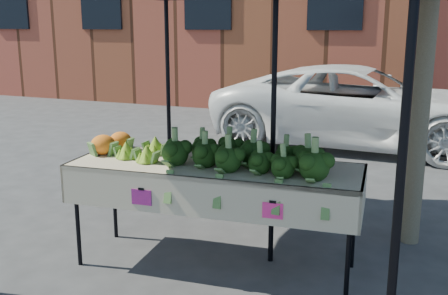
% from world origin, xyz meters
% --- Properties ---
extents(ground, '(90.00, 90.00, 0.00)m').
position_xyz_m(ground, '(0.00, 0.00, 0.00)').
color(ground, '#2F2F32').
extents(table, '(2.46, 1.01, 0.90)m').
position_xyz_m(table, '(0.08, 0.06, 0.45)').
color(table, beige).
rests_on(table, ground).
extents(canopy, '(3.16, 3.16, 2.74)m').
position_xyz_m(canopy, '(0.14, 0.42, 1.37)').
color(canopy, black).
rests_on(canopy, ground).
extents(broccoli_heap, '(1.38, 0.58, 0.27)m').
position_xyz_m(broccoli_heap, '(0.35, 0.08, 1.04)').
color(broccoli_heap, black).
rests_on(broccoli_heap, table).
extents(romanesco_cluster, '(0.44, 0.48, 0.21)m').
position_xyz_m(romanesco_cluster, '(-0.59, 0.04, 1.01)').
color(romanesco_cluster, '#A1B333').
rests_on(romanesco_cluster, table).
extents(cauliflower_pair, '(0.24, 0.44, 0.19)m').
position_xyz_m(cauliflower_pair, '(-0.96, 0.12, 0.99)').
color(cauliflower_pair, orange).
rests_on(cauliflower_pair, table).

